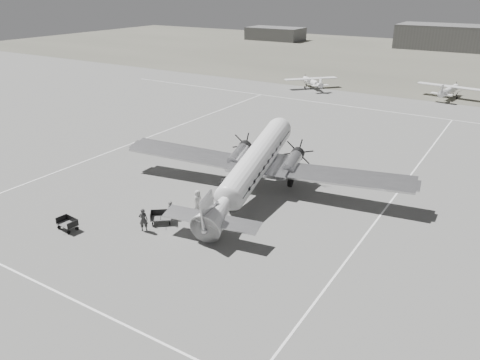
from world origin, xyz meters
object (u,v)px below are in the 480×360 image
Objects in this scene: shed_secondary at (275,34)px; dc3_airliner at (252,168)px; baggage_cart_near at (161,218)px; baggage_cart_far at (67,224)px; light_plane_left at (312,83)px; light_plane_right at (449,91)px; ramp_agent at (171,210)px; ground_crew at (143,220)px; passenger at (198,200)px; hangar_main at (477,38)px.

dc3_airliner is at bearing -63.06° from shed_secondary.
baggage_cart_near is 6.99m from baggage_cart_far.
light_plane_right is at bearing -34.83° from light_plane_left.
ground_crew is at bearing 172.07° from ramp_agent.
ground_crew is 2.69m from ramp_agent.
light_plane_left is 5.61× the size of passenger.
passenger is at bearing -141.25° from ground_crew.
light_plane_left is (-17.89, -70.80, -2.29)m from hangar_main.
baggage_cart_far is (5.46, -57.61, -0.55)m from light_plane_left.
baggage_cart_near is at bearing -125.11° from light_plane_left.
baggage_cart_near is at bearing -138.08° from ground_crew.
light_plane_right is 6.15× the size of passenger.
ground_crew reaches higher than baggage_cart_near.
baggage_cart_far is (-16.59, -62.21, -0.64)m from light_plane_right.
ramp_agent is 0.85× the size of passenger.
baggage_cart_near is at bearing -121.47° from dc3_airliner.
shed_secondary is 132.27m from baggage_cart_far.
ground_crew is (10.48, -54.69, -0.09)m from light_plane_left.
baggage_cart_near is at bearing -66.01° from shed_secondary.
dc3_airliner is 18.38× the size of ramp_agent.
hangar_main reaches higher than baggage_cart_near.
light_plane_right reaches higher than baggage_cart_near.
hangar_main reaches higher than shed_secondary.
light_plane_left is at bearing 101.59° from baggage_cart_far.
hangar_main reaches higher than ramp_agent.
light_plane_left reaches higher than baggage_cart_near.
baggage_cart_near is at bearing 169.24° from passenger.
baggage_cart_far is 0.94× the size of passenger.
hangar_main reaches higher than light_plane_left.
hangar_main is 125.74m from ground_crew.
hangar_main is 4.33× the size of light_plane_left.
hangar_main reaches higher than dc3_airliner.
baggage_cart_far is at bearing -131.19° from light_plane_left.
hangar_main is at bearing 29.21° from light_plane_left.
light_plane_right is (22.05, 4.60, 0.10)m from light_plane_left.
light_plane_left is (42.11, -65.80, -0.99)m from shed_secondary.
passenger is at bearing 57.50° from baggage_cart_far.
baggage_cart_far is at bearing -68.92° from shed_secondary.
light_plane_left is 51.07m from passenger.
baggage_cart_near is 0.99× the size of passenger.
shed_secondary is 124.26m from dc3_airliner.
shed_secondary is 10.43× the size of passenger.
ramp_agent is 2.51m from passenger.
ground_crew is at bearing -93.67° from light_plane_right.
ramp_agent reaches higher than baggage_cart_near.
dc3_airliner is 15.70× the size of passenger.
light_plane_right reaches higher than passenger.
passenger is (1.32, 5.00, -0.05)m from ground_crew.
light_plane_left is at bearing -160.84° from light_plane_right.
ramp_agent is at bearing 165.45° from passenger.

